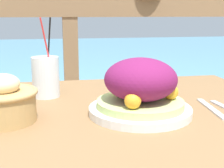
# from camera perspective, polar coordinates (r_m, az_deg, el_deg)

# --- Properties ---
(patio_table) EXTENTS (1.17, 0.84, 0.76)m
(patio_table) POSITION_cam_1_polar(r_m,az_deg,el_deg) (0.86, -4.79, -11.72)
(patio_table) COLOR olive
(patio_table) RESTS_ON ground_plane
(railing_fence) EXTENTS (2.80, 0.08, 1.08)m
(railing_fence) POSITION_cam_1_polar(r_m,az_deg,el_deg) (1.53, -7.54, 5.17)
(railing_fence) COLOR brown
(railing_fence) RESTS_ON ground_plane
(sea_backdrop) EXTENTS (12.00, 4.00, 0.53)m
(sea_backdrop) POSITION_cam_1_polar(r_m,az_deg,el_deg) (4.08, -9.03, 2.20)
(sea_backdrop) COLOR #568EA8
(sea_backdrop) RESTS_ON ground_plane
(salad_plate) EXTENTS (0.27, 0.27, 0.15)m
(salad_plate) POSITION_cam_1_polar(r_m,az_deg,el_deg) (0.80, 5.22, -1.16)
(salad_plate) COLOR silver
(salad_plate) RESTS_ON patio_table
(drink_glass) EXTENTS (0.08, 0.08, 0.24)m
(drink_glass) POSITION_cam_1_polar(r_m,az_deg,el_deg) (0.99, -12.03, 1.32)
(drink_glass) COLOR silver
(drink_glass) RESTS_ON patio_table
(bread_basket) EXTENTS (0.16, 0.16, 0.12)m
(bread_basket) POSITION_cam_1_polar(r_m,az_deg,el_deg) (0.79, -19.25, -3.03)
(bread_basket) COLOR tan
(bread_basket) RESTS_ON patio_table
(fork) EXTENTS (0.03, 0.18, 0.00)m
(fork) POSITION_cam_1_polar(r_m,az_deg,el_deg) (0.89, 17.67, -4.28)
(fork) COLOR silver
(fork) RESTS_ON patio_table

